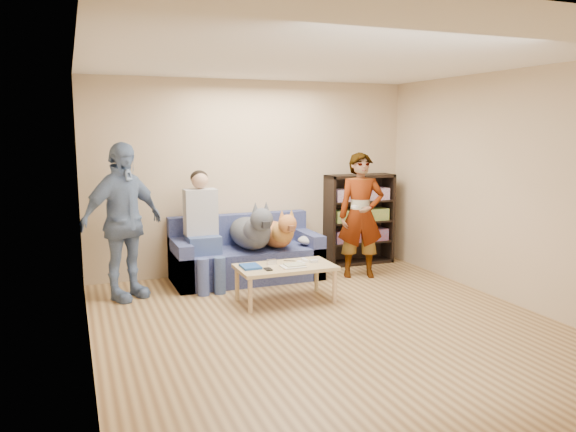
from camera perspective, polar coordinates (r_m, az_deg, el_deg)
name	(u,v)px	position (r m, az deg, el deg)	size (l,w,h in m)	color
ground	(332,328)	(5.69, 4.49, -11.27)	(5.00, 5.00, 0.00)	brown
ceiling	(335,58)	(5.38, 4.84, 15.73)	(5.00, 5.00, 0.00)	white
wall_back	(253,177)	(7.69, -3.53, 3.97)	(4.50, 4.50, 0.00)	tan
wall_front	(535,250)	(3.35, 23.76, -3.20)	(4.50, 4.50, 0.00)	tan
wall_left	(84,210)	(4.84, -20.04, 0.55)	(5.00, 5.00, 0.00)	tan
wall_right	(518,189)	(6.67, 22.33, 2.57)	(5.00, 5.00, 0.00)	tan
blanket	(311,240)	(7.47, 2.37, -2.44)	(0.37, 0.31, 0.13)	#A8A9AD
person_standing_right	(361,215)	(7.44, 7.41, 0.06)	(0.60, 0.39, 1.65)	gray
person_standing_left	(123,222)	(6.67, -16.46, -0.55)	(1.06, 0.44, 1.81)	#7286B6
held_controller	(355,207)	(7.15, 6.80, 0.95)	(0.04, 0.11, 0.03)	silver
notebook_blue	(250,266)	(6.30, -3.84, -5.14)	(0.20, 0.26, 0.03)	#1C489B
papers	(293,266)	(6.31, 0.49, -5.14)	(0.26, 0.20, 0.01)	beige
magazine	(295,265)	(6.33, 0.68, -4.96)	(0.22, 0.17, 0.01)	#A8A786
camera_silver	(272,262)	(6.45, -1.64, -4.68)	(0.11, 0.06, 0.05)	silver
controller_a	(305,260)	(6.57, 1.71, -4.51)	(0.04, 0.13, 0.03)	white
controller_b	(314,261)	(6.53, 2.63, -4.59)	(0.09, 0.06, 0.03)	silver
headphone_cup_a	(302,263)	(6.43, 1.47, -4.84)	(0.07, 0.07, 0.02)	silver
headphone_cup_b	(300,262)	(6.51, 1.20, -4.68)	(0.07, 0.07, 0.02)	white
pen_orange	(289,268)	(6.23, 0.10, -5.35)	(0.01, 0.01, 0.14)	orange
pen_black	(289,261)	(6.59, 0.15, -4.57)	(0.01, 0.01, 0.14)	black
wallet	(268,269)	(6.19, -2.03, -5.43)	(0.07, 0.12, 0.01)	black
sofa	(245,258)	(7.40, -4.35, -4.24)	(1.90, 0.85, 0.82)	#515B93
person_seated	(203,225)	(7.03, -8.67, -0.91)	(0.40, 0.73, 1.47)	#3A4A81
dog_gray	(252,231)	(7.16, -3.70, -1.55)	(0.46, 1.27, 0.66)	#464A4F
dog_tan	(277,233)	(7.26, -1.10, -1.72)	(0.38, 1.15, 0.55)	#AF6535
coffee_table	(285,269)	(6.39, -0.26, -5.45)	(1.10, 0.60, 0.42)	tan
bookshelf	(359,217)	(8.22, 7.22, -0.13)	(1.00, 0.34, 1.30)	black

